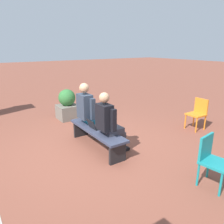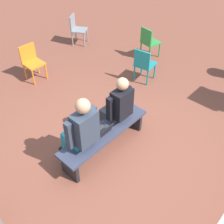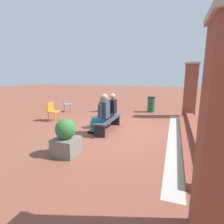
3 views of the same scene
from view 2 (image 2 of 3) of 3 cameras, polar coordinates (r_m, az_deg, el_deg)
ground_plane at (r=4.76m, az=0.16°, el=-8.45°), size 60.00×60.00×0.00m
bench at (r=4.54m, az=-1.65°, el=-4.99°), size 1.80×0.44×0.45m
person_student at (r=4.54m, az=1.09°, el=1.24°), size 0.54×0.68×1.34m
person_adult at (r=4.09m, az=-6.88°, el=-4.01°), size 0.58×0.73×1.41m
laptop at (r=4.40m, az=-2.13°, el=-4.16°), size 0.32×0.29×0.21m
plastic_chair_far_right at (r=8.09m, az=-7.73°, el=17.70°), size 0.58×0.58×0.84m
plastic_chair_mid_courtyard at (r=7.32m, az=8.03°, el=15.09°), size 0.49×0.49×0.84m
plastic_chair_near_bench_left at (r=6.61m, az=-17.12°, el=10.69°), size 0.43×0.43×0.84m
plastic_chair_near_bench_right at (r=6.25m, az=6.95°, el=10.48°), size 0.47×0.47×0.84m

